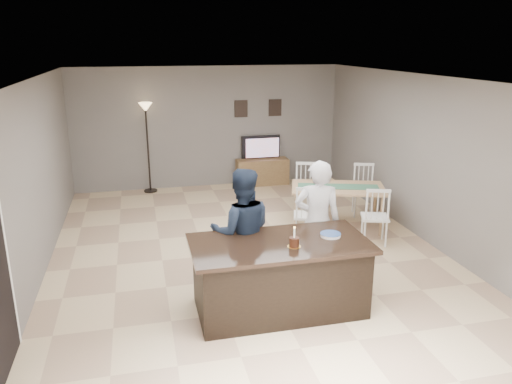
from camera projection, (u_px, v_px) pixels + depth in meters
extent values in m
plane|color=tan|center=(247.00, 252.00, 7.90)|extent=(8.00, 8.00, 0.00)
plane|color=slate|center=(208.00, 127.00, 11.24)|extent=(6.00, 0.00, 6.00)
plane|color=slate|center=(361.00, 295.00, 3.79)|extent=(6.00, 0.00, 6.00)
plane|color=slate|center=(34.00, 182.00, 6.84)|extent=(0.00, 8.00, 8.00)
plane|color=slate|center=(425.00, 159.00, 8.19)|extent=(0.00, 8.00, 8.00)
plane|color=white|center=(247.00, 78.00, 7.13)|extent=(8.00, 8.00, 0.00)
cube|color=black|center=(279.00, 278.00, 6.11)|extent=(2.00, 1.00, 0.85)
cube|color=black|center=(280.00, 244.00, 5.98)|extent=(2.15, 1.10, 0.05)
cube|color=brown|center=(262.00, 172.00, 11.60)|extent=(1.20, 0.40, 0.60)
imported|color=black|center=(262.00, 147.00, 11.50)|extent=(0.91, 0.12, 0.53)
plane|color=#E45819|center=(262.00, 148.00, 11.42)|extent=(0.78, 0.00, 0.78)
cube|color=black|center=(241.00, 109.00, 11.27)|extent=(0.30, 0.02, 0.38)
cube|color=black|center=(275.00, 108.00, 11.45)|extent=(0.30, 0.02, 0.38)
imported|color=silver|center=(317.00, 222.00, 6.75)|extent=(0.72, 0.58, 1.71)
imported|color=#172134|center=(242.00, 232.00, 6.42)|extent=(0.90, 0.75, 1.69)
cylinder|color=gold|center=(294.00, 246.00, 5.83)|extent=(0.16, 0.16, 0.00)
cylinder|color=#351B0E|center=(294.00, 242.00, 5.81)|extent=(0.12, 0.12, 0.11)
cylinder|color=white|center=(294.00, 233.00, 5.78)|extent=(0.02, 0.02, 0.12)
sphere|color=#FFBF4C|center=(294.00, 227.00, 5.76)|extent=(0.02, 0.02, 0.02)
cylinder|color=white|center=(331.00, 236.00, 6.14)|extent=(0.25, 0.25, 0.01)
cylinder|color=white|center=(331.00, 235.00, 6.13)|extent=(0.25, 0.25, 0.01)
cylinder|color=white|center=(331.00, 234.00, 6.13)|extent=(0.25, 0.25, 0.01)
cylinder|color=#305195|center=(331.00, 233.00, 6.13)|extent=(0.25, 0.25, 0.00)
cube|color=tan|center=(338.00, 188.00, 8.77)|extent=(1.81, 1.36, 0.04)
cylinder|color=tan|center=(296.00, 214.00, 8.57)|extent=(0.06, 0.06, 0.71)
cylinder|color=tan|center=(375.00, 203.00, 9.18)|extent=(0.06, 0.06, 0.71)
cube|color=#39684D|center=(338.00, 186.00, 8.76)|extent=(1.45, 0.77, 0.01)
cube|color=silver|center=(307.00, 215.00, 8.22)|extent=(0.53, 0.51, 0.04)
cylinder|color=silver|center=(296.00, 232.00, 8.14)|extent=(0.03, 0.03, 0.43)
cylinder|color=silver|center=(316.00, 226.00, 8.43)|extent=(0.03, 0.03, 0.43)
cube|color=silver|center=(308.00, 189.00, 7.90)|extent=(0.37, 0.15, 0.05)
cube|color=silver|center=(375.00, 217.00, 8.14)|extent=(0.53, 0.51, 0.04)
cylinder|color=silver|center=(365.00, 234.00, 8.06)|extent=(0.03, 0.03, 0.43)
cylinder|color=silver|center=(383.00, 228.00, 8.34)|extent=(0.03, 0.03, 0.43)
cube|color=silver|center=(379.00, 191.00, 7.82)|extent=(0.37, 0.15, 0.05)
cube|color=silver|center=(305.00, 191.00, 9.56)|extent=(0.53, 0.51, 0.04)
cylinder|color=silver|center=(314.00, 200.00, 9.77)|extent=(0.03, 0.03, 0.43)
cylinder|color=silver|center=(296.00, 205.00, 9.49)|extent=(0.03, 0.03, 0.43)
cube|color=silver|center=(306.00, 163.00, 9.59)|extent=(0.37, 0.15, 0.05)
cube|color=silver|center=(364.00, 192.00, 9.48)|extent=(0.53, 0.51, 0.04)
cylinder|color=silver|center=(371.00, 202.00, 9.69)|extent=(0.03, 0.03, 0.43)
cylinder|color=silver|center=(355.00, 207.00, 9.41)|extent=(0.03, 0.03, 0.43)
cube|color=silver|center=(364.00, 164.00, 9.51)|extent=(0.37, 0.15, 0.05)
cylinder|color=black|center=(151.00, 191.00, 11.12)|extent=(0.29, 0.29, 0.03)
cylinder|color=black|center=(148.00, 151.00, 10.86)|extent=(0.04, 0.04, 1.81)
cone|color=#F6C787|center=(145.00, 107.00, 10.59)|extent=(0.29, 0.29, 0.19)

